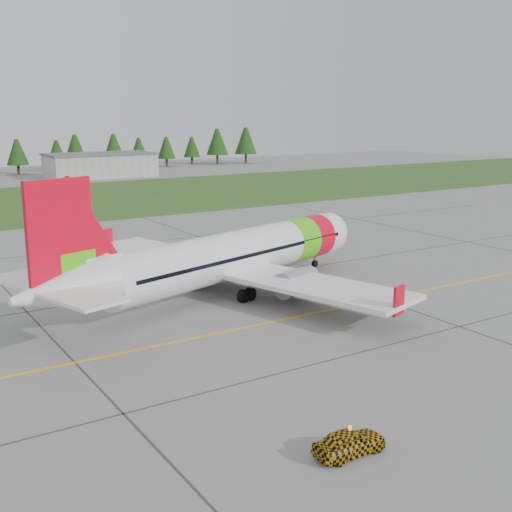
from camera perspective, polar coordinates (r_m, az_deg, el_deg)
ground at (r=41.00m, az=8.48°, el=-8.67°), size 320.00×320.00×0.00m
aircraft at (r=53.41m, az=-2.34°, el=-0.02°), size 34.71×32.76×10.76m
follow_me_car at (r=29.23m, az=8.37°, el=-14.08°), size 1.20×1.41×3.47m
grass_strip at (r=114.45m, az=-19.51°, el=4.50°), size 320.00×50.00×0.03m
taxi_guideline at (r=46.93m, az=2.06°, el=-5.74°), size 120.00×0.25×0.02m
hangar_east at (r=155.51m, az=-13.66°, el=7.80°), size 24.00×12.00×5.20m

